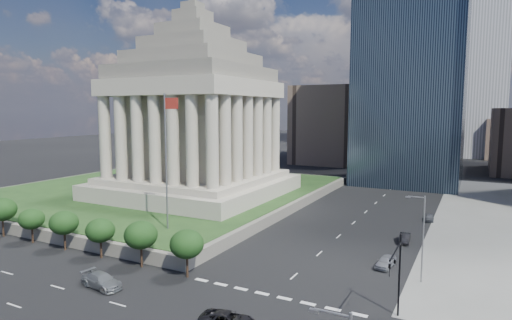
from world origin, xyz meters
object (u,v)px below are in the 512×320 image
Objects in this scene: parked_sedan_far at (429,217)px; war_memorial at (194,101)px; flagpole at (167,154)px; suv_grey at (102,281)px; street_lamp_north at (422,234)px; traffic_signal_ne at (397,269)px; parked_sedan_near at (386,262)px; pickup_truck at (228,320)px; parked_sedan_mid at (405,238)px.

war_memorial is at bearing -176.05° from parked_sedan_far.
flagpole is 5.44× the size of parked_sedan_far.
war_memorial is 7.19× the size of suv_grey.
flagpole is 2.00× the size of street_lamp_north.
traffic_signal_ne reaches higher than parked_sedan_near.
war_memorial reaches higher than parked_sedan_far.
suv_grey is 1.48× the size of parked_sedan_far.
flagpole is at bearing -164.19° from parked_sedan_near.
war_memorial reaches higher than parked_sedan_near.
war_memorial is 7.49× the size of pickup_truck.
traffic_signal_ne is 1.47× the size of suv_grey.
parked_sedan_near is at bearing 7.32° from flagpole.
pickup_truck is (33.33, -41.89, -20.68)m from war_memorial.
war_memorial reaches higher than street_lamp_north.
pickup_truck is at bearing -85.58° from suv_grey.
suv_grey is (16.41, -40.77, -20.61)m from war_memorial.
parked_sedan_far is at bearing -23.45° from suv_grey.
parked_sedan_near is (9.67, 21.85, -0.01)m from pickup_truck.
street_lamp_north is at bearing 85.81° from traffic_signal_ne.
parked_sedan_near reaches higher than parked_sedan_mid.
war_memorial is at bearing 143.58° from traffic_signal_ne.
parked_sedan_mid is 1.09× the size of parked_sedan_far.
suv_grey is (-30.09, -6.47, -4.46)m from traffic_signal_ne.
pickup_truck is (-14.00, -18.89, -4.94)m from street_lamp_north.
pickup_truck is 1.30× the size of parked_sedan_mid.
parked_sedan_near is (-3.50, 14.26, -4.54)m from traffic_signal_ne.
war_memorial reaches higher than flagpole.
parked_sedan_mid is (27.14, 32.26, -0.13)m from suv_grey.
flagpole is 36.69m from traffic_signal_ne.
parked_sedan_far is at bearing 93.09° from parked_sedan_near.
parked_sedan_far is (33.33, 30.40, -12.49)m from flagpole.
street_lamp_north is (47.33, -23.00, -15.74)m from war_memorial.
parked_sedan_mid is at bearing 95.74° from parked_sedan_near.
traffic_signal_ne reaches higher than pickup_truck.
traffic_signal_ne is at bearing -69.66° from suv_grey.
street_lamp_north is 1.92× the size of pickup_truck.
parked_sedan_mid is (43.55, -8.52, -20.74)m from war_memorial.
parked_sedan_mid is (10.22, 33.38, -0.06)m from pickup_truck.
street_lamp_north is 15.78m from parked_sedan_mid.
war_memorial is 54.92m from street_lamp_north.
war_memorial is 57.39m from pickup_truck.
parked_sedan_near is (26.59, 20.73, -0.07)m from suv_grey.
flagpole is at bearing -141.69° from parked_sedan_far.
parked_sedan_far is (-1.00, 40.70, -4.62)m from traffic_signal_ne.
war_memorial reaches higher than parked_sedan_mid.
pickup_truck reaches higher than parked_sedan_far.
war_memorial reaches higher than suv_grey.
traffic_signal_ne reaches higher than parked_sedan_mid.
suv_grey is 42.16m from parked_sedan_mid.
pickup_truck is at bearing -40.22° from flagpole.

